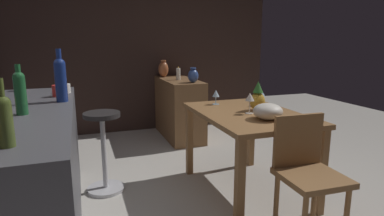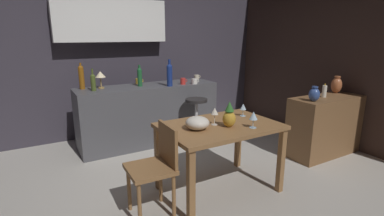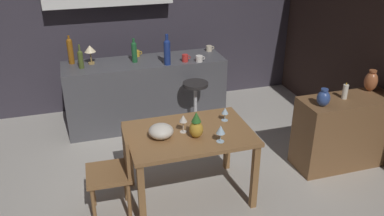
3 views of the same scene
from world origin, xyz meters
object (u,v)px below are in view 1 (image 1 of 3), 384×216
Objects in this scene: wine_bottle_olive at (5,119)px; wine_bottle_green at (20,91)px; cup_white at (65,88)px; cup_cream at (20,87)px; bar_stool at (104,150)px; wine_glass_left at (216,94)px; dining_table at (248,123)px; chair_near_window at (307,171)px; vase_ceramic_blue at (193,76)px; wine_glass_right at (250,98)px; wine_bottle_cobalt at (60,78)px; sideboard_cabinet at (179,108)px; cup_red at (57,91)px; vase_copper at (163,69)px; pillar_candle_tall at (178,74)px; pineapple_centerpiece at (258,98)px; wine_glass_center at (261,93)px; fruit_bowl at (268,111)px.

wine_bottle_green is at bearing 2.97° from wine_bottle_olive.
cup_white reaches higher than cup_cream.
wine_bottle_olive is at bearing 160.26° from bar_stool.
dining_table is at bearing -162.56° from wine_glass_left.
chair_near_window is at bearing -106.17° from wine_bottle_green.
vase_ceramic_blue is at bearing -72.49° from cup_cream.
wine_glass_right is 1.51m from wine_bottle_cobalt.
sideboard_cabinet is at bearing -30.49° from wine_bottle_olive.
sideboard_cabinet is 5.72× the size of vase_ceramic_blue.
sideboard_cabinet is 2.13m from cup_red.
chair_near_window is at bearing -171.01° from wine_glass_left.
pillar_candle_tall is at bearing -165.91° from vase_copper.
dining_table is 0.24m from pineapple_centerpiece.
wine_glass_center is at bearing -98.52° from bar_stool.
dining_table is 8.36× the size of wine_glass_left.
cup_white is 0.18m from cup_red.
vase_ceramic_blue is at bearing -163.92° from pillar_candle_tall.
wine_bottle_olive is at bearing 149.51° from sideboard_cabinet.
wine_bottle_green is 1.68× the size of pillar_candle_tall.
pillar_candle_tall is at bearing 3.29° from chair_near_window.
wine_bottle_olive is (-0.89, 1.68, 0.38)m from dining_table.
pineapple_centerpiece is at bearing -112.31° from cup_cream.
wine_bottle_green reaches higher than bar_stool.
cup_white is (1.47, -0.19, -0.09)m from wine_bottle_olive.
pillar_candle_tall reaches higher than cup_white.
wine_bottle_green is at bearing 164.64° from cup_red.
wine_bottle_cobalt is at bearing 60.06° from chair_near_window.
wine_glass_center reaches higher than fruit_bowl.
wine_glass_center reaches higher than dining_table.
fruit_bowl reaches higher than sideboard_cabinet.
wine_bottle_cobalt is (0.21, 1.48, 0.20)m from wine_glass_right.
bar_stool is 1.66m from vase_ceramic_blue.
wine_glass_right is at bearing -166.67° from wine_glass_left.
wine_glass_left is 1.42m from cup_red.
chair_near_window is 2.16× the size of wine_bottle_cobalt.
wine_glass_center is (0.22, -0.25, 0.22)m from dining_table.
cup_red reaches higher than sideboard_cabinet.
vase_copper reaches higher than pillar_candle_tall.
wine_bottle_olive is (-0.16, 1.74, 0.54)m from chair_near_window.
wine_bottle_green is 2.85m from vase_copper.
fruit_bowl reaches higher than bar_stool.
dining_table is 1.94m from wine_bottle_olive.
vase_ceramic_blue reaches higher than wine_glass_left.
wine_glass_left is (-1.43, 0.06, 0.43)m from sideboard_cabinet.
wine_glass_left is at bearing -68.20° from wine_bottle_green.
wine_glass_right reaches higher than fruit_bowl.
dining_table is 1.47m from vase_ceramic_blue.
wine_glass_center reaches higher than wine_glass_left.
dining_table is at bearing 131.02° from wine_glass_center.
bar_stool is 1.17m from wine_glass_left.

